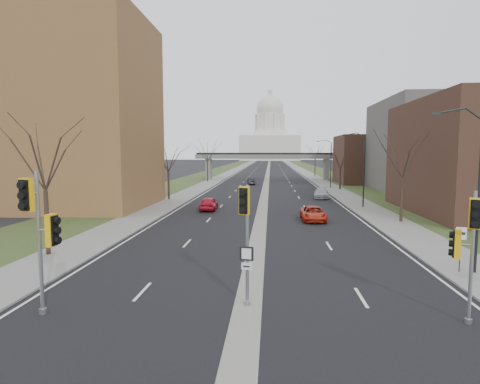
# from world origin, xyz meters

# --- Properties ---
(ground) EXTENTS (700.00, 700.00, 0.00)m
(ground) POSITION_xyz_m (0.00, 0.00, 0.00)
(ground) COLOR black
(ground) RESTS_ON ground
(road_surface) EXTENTS (20.00, 600.00, 0.01)m
(road_surface) POSITION_xyz_m (0.00, 150.00, 0.01)
(road_surface) COLOR black
(road_surface) RESTS_ON ground
(median_strip) EXTENTS (1.20, 600.00, 0.02)m
(median_strip) POSITION_xyz_m (0.00, 150.00, 0.00)
(median_strip) COLOR gray
(median_strip) RESTS_ON ground
(sidewalk_right) EXTENTS (4.00, 600.00, 0.12)m
(sidewalk_right) POSITION_xyz_m (12.00, 150.00, 0.06)
(sidewalk_right) COLOR gray
(sidewalk_right) RESTS_ON ground
(sidewalk_left) EXTENTS (4.00, 600.00, 0.12)m
(sidewalk_left) POSITION_xyz_m (-12.00, 150.00, 0.06)
(sidewalk_left) COLOR gray
(sidewalk_left) RESTS_ON ground
(grass_verge_right) EXTENTS (8.00, 600.00, 0.10)m
(grass_verge_right) POSITION_xyz_m (18.00, 150.00, 0.05)
(grass_verge_right) COLOR #2C3C1C
(grass_verge_right) RESTS_ON ground
(grass_verge_left) EXTENTS (8.00, 600.00, 0.10)m
(grass_verge_left) POSITION_xyz_m (-18.00, 150.00, 0.05)
(grass_verge_left) COLOR #2C3C1C
(grass_verge_left) RESTS_ON ground
(apartment_building) EXTENTS (25.00, 16.00, 22.00)m
(apartment_building) POSITION_xyz_m (-26.00, 30.00, 11.00)
(apartment_building) COLOR brown
(apartment_building) RESTS_ON ground
(commercial_block_mid) EXTENTS (18.00, 22.00, 15.00)m
(commercial_block_mid) POSITION_xyz_m (28.00, 52.00, 7.50)
(commercial_block_mid) COLOR #5B5853
(commercial_block_mid) RESTS_ON ground
(commercial_block_far) EXTENTS (14.00, 14.00, 10.00)m
(commercial_block_far) POSITION_xyz_m (22.00, 70.00, 5.00)
(commercial_block_far) COLOR #43291F
(commercial_block_far) RESTS_ON ground
(pedestrian_bridge) EXTENTS (34.00, 3.00, 6.45)m
(pedestrian_bridge) POSITION_xyz_m (0.00, 80.00, 4.84)
(pedestrian_bridge) COLOR slate
(pedestrian_bridge) RESTS_ON ground
(capitol) EXTENTS (48.00, 42.00, 55.75)m
(capitol) POSITION_xyz_m (0.00, 320.00, 18.60)
(capitol) COLOR silver
(capitol) RESTS_ON ground
(streetlight_near) EXTENTS (2.61, 0.20, 8.70)m
(streetlight_near) POSITION_xyz_m (10.99, 6.00, 6.95)
(streetlight_near) COLOR black
(streetlight_near) RESTS_ON sidewalk_right
(streetlight_mid) EXTENTS (2.61, 0.20, 8.70)m
(streetlight_mid) POSITION_xyz_m (10.99, 32.00, 6.95)
(streetlight_mid) COLOR black
(streetlight_mid) RESTS_ON sidewalk_right
(streetlight_far) EXTENTS (2.61, 0.20, 8.70)m
(streetlight_far) POSITION_xyz_m (10.99, 58.00, 6.95)
(streetlight_far) COLOR black
(streetlight_far) RESTS_ON sidewalk_right
(tree_left_a) EXTENTS (7.20, 7.20, 9.40)m
(tree_left_a) POSITION_xyz_m (-13.00, 8.00, 6.64)
(tree_left_a) COLOR #382B21
(tree_left_a) RESTS_ON sidewalk_left
(tree_left_b) EXTENTS (6.75, 6.75, 8.81)m
(tree_left_b) POSITION_xyz_m (-13.00, 38.00, 6.23)
(tree_left_b) COLOR #382B21
(tree_left_b) RESTS_ON sidewalk_left
(tree_left_c) EXTENTS (7.65, 7.65, 9.99)m
(tree_left_c) POSITION_xyz_m (-13.00, 72.00, 7.04)
(tree_left_c) COLOR #382B21
(tree_left_c) RESTS_ON sidewalk_left
(tree_right_a) EXTENTS (7.20, 7.20, 9.40)m
(tree_right_a) POSITION_xyz_m (13.00, 22.00, 6.64)
(tree_right_a) COLOR #382B21
(tree_right_a) RESTS_ON sidewalk_right
(tree_right_b) EXTENTS (6.30, 6.30, 8.22)m
(tree_right_b) POSITION_xyz_m (13.00, 55.00, 5.82)
(tree_right_b) COLOR #382B21
(tree_right_b) RESTS_ON sidewalk_right
(tree_right_c) EXTENTS (7.65, 7.65, 9.99)m
(tree_right_c) POSITION_xyz_m (13.00, 95.00, 7.04)
(tree_right_c) COLOR #382B21
(tree_right_c) RESTS_ON sidewalk_right
(signal_pole_left) EXTENTS (1.13, 0.99, 5.78)m
(signal_pole_left) POSITION_xyz_m (-8.01, -1.01, 3.78)
(signal_pole_left) COLOR gray
(signal_pole_left) RESTS_ON ground
(signal_pole_median) EXTENTS (0.64, 0.86, 5.14)m
(signal_pole_median) POSITION_xyz_m (-0.09, 0.48, 3.58)
(signal_pole_median) COLOR gray
(signal_pole_median) RESTS_ON ground
(signal_pole_right) EXTENTS (0.85, 1.17, 5.08)m
(signal_pole_right) POSITION_xyz_m (8.21, -0.54, 3.32)
(signal_pole_right) COLOR gray
(signal_pole_right) RESTS_ON ground
(speed_limit_sign) EXTENTS (0.52, 0.12, 2.42)m
(speed_limit_sign) POSITION_xyz_m (11.03, 6.05, 1.78)
(speed_limit_sign) COLOR black
(speed_limit_sign) RESTS_ON sidewalk_right
(car_left_near) EXTENTS (1.89, 4.51, 1.52)m
(car_left_near) POSITION_xyz_m (-6.01, 28.71, 0.76)
(car_left_near) COLOR #B61428
(car_left_near) RESTS_ON ground
(car_left_far) EXTENTS (1.55, 4.15, 1.35)m
(car_left_far) POSITION_xyz_m (-2.91, 65.14, 0.68)
(car_left_far) COLOR black
(car_left_far) RESTS_ON ground
(car_right_near) EXTENTS (2.24, 4.86, 1.35)m
(car_right_near) POSITION_xyz_m (4.99, 22.54, 0.67)
(car_right_near) COLOR #B72713
(car_right_near) RESTS_ON ground
(car_right_mid) EXTENTS (2.59, 5.20, 1.45)m
(car_right_mid) POSITION_xyz_m (8.14, 41.69, 0.73)
(car_right_mid) COLOR #A9AAB1
(car_right_mid) RESTS_ON ground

